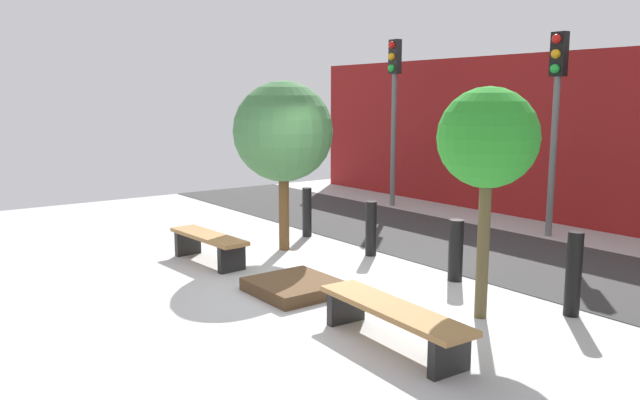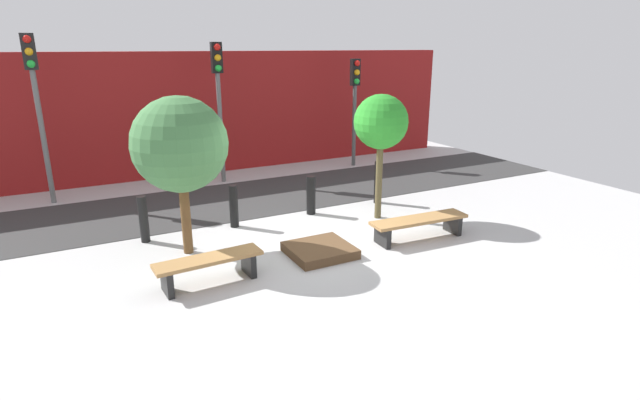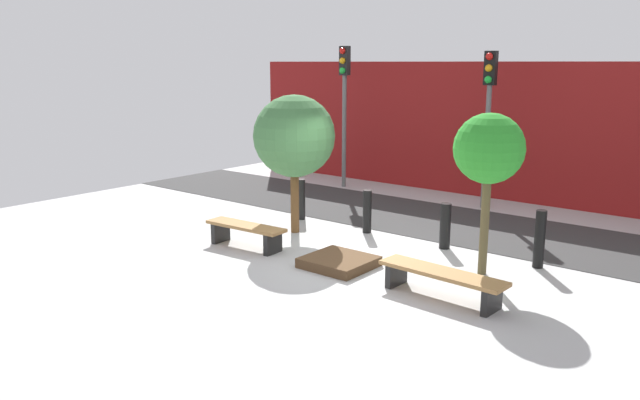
{
  "view_description": "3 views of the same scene",
  "coord_description": "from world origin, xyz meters",
  "px_view_note": "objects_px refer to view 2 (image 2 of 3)",
  "views": [
    {
      "loc": [
        6.53,
        -4.62,
        2.53
      ],
      "look_at": [
        -0.19,
        0.42,
        1.16
      ],
      "focal_mm": 35.0,
      "sensor_mm": 36.0,
      "label": 1
    },
    {
      "loc": [
        -3.86,
        -7.49,
        3.61
      ],
      "look_at": [
        0.22,
        0.27,
        0.89
      ],
      "focal_mm": 28.0,
      "sensor_mm": 36.0,
      "label": 2
    },
    {
      "loc": [
        6.19,
        -8.29,
        3.45
      ],
      "look_at": [
        -0.57,
        0.05,
        1.07
      ],
      "focal_mm": 35.0,
      "sensor_mm": 36.0,
      "label": 3
    }
  ],
  "objects_px": {
    "tree_behind_right_bench": "(381,123)",
    "traffic_light_mid_east": "(355,93)",
    "bench_left": "(209,265)",
    "bollard_far_left": "(144,219)",
    "traffic_light_mid_west": "(219,88)",
    "bollard_center": "(311,195)",
    "traffic_light_west": "(35,90)",
    "planter_bed": "(320,250)",
    "tree_behind_left_bench": "(180,145)",
    "bollard_right": "(378,182)",
    "bench_right": "(419,223)",
    "bollard_left": "(234,206)"
  },
  "relations": [
    {
      "from": "tree_behind_left_bench",
      "to": "bollard_right",
      "type": "xyz_separation_m",
      "value": [
        4.74,
        0.91,
        -1.48
      ]
    },
    {
      "from": "bollard_center",
      "to": "traffic_light_west",
      "type": "bearing_deg",
      "value": 144.72
    },
    {
      "from": "planter_bed",
      "to": "bench_left",
      "type": "bearing_deg",
      "value": -174.48
    },
    {
      "from": "bench_right",
      "to": "tree_behind_right_bench",
      "type": "height_order",
      "value": "tree_behind_right_bench"
    },
    {
      "from": "bench_right",
      "to": "traffic_light_mid_west",
      "type": "xyz_separation_m",
      "value": [
        -2.07,
        5.93,
        2.24
      ]
    },
    {
      "from": "bench_left",
      "to": "traffic_light_mid_west",
      "type": "bearing_deg",
      "value": 67.4
    },
    {
      "from": "bollard_center",
      "to": "planter_bed",
      "type": "bearing_deg",
      "value": -112.78
    },
    {
      "from": "planter_bed",
      "to": "bollard_right",
      "type": "height_order",
      "value": "bollard_right"
    },
    {
      "from": "planter_bed",
      "to": "traffic_light_west",
      "type": "height_order",
      "value": "traffic_light_west"
    },
    {
      "from": "bench_left",
      "to": "bollard_center",
      "type": "height_order",
      "value": "bollard_center"
    },
    {
      "from": "bollard_far_left",
      "to": "traffic_light_mid_east",
      "type": "relative_size",
      "value": 0.28
    },
    {
      "from": "traffic_light_mid_east",
      "to": "bollard_far_left",
      "type": "bearing_deg",
      "value": -152.34
    },
    {
      "from": "planter_bed",
      "to": "bollard_center",
      "type": "distance_m",
      "value": 2.33
    },
    {
      "from": "bollard_right",
      "to": "traffic_light_mid_east",
      "type": "bearing_deg",
      "value": 66.93
    },
    {
      "from": "traffic_light_mid_west",
      "to": "traffic_light_mid_east",
      "type": "bearing_deg",
      "value": -0.01
    },
    {
      "from": "bench_left",
      "to": "bench_right",
      "type": "xyz_separation_m",
      "value": [
        4.14,
        0.0,
        -0.01
      ]
    },
    {
      "from": "bench_left",
      "to": "bollard_right",
      "type": "distance_m",
      "value": 5.28
    },
    {
      "from": "tree_behind_right_bench",
      "to": "bollard_far_left",
      "type": "xyz_separation_m",
      "value": [
        -4.74,
        0.91,
        -1.62
      ]
    },
    {
      "from": "bollard_center",
      "to": "traffic_light_mid_east",
      "type": "distance_m",
      "value": 5.23
    },
    {
      "from": "bollard_right",
      "to": "traffic_light_mid_west",
      "type": "xyz_separation_m",
      "value": [
        -2.67,
        3.61,
        2.05
      ]
    },
    {
      "from": "bench_right",
      "to": "bollard_right",
      "type": "distance_m",
      "value": 2.41
    },
    {
      "from": "bollard_left",
      "to": "tree_behind_right_bench",
      "type": "bearing_deg",
      "value": -17.06
    },
    {
      "from": "tree_behind_left_bench",
      "to": "tree_behind_right_bench",
      "type": "bearing_deg",
      "value": -0.0
    },
    {
      "from": "tree_behind_left_bench",
      "to": "bollard_center",
      "type": "height_order",
      "value": "tree_behind_left_bench"
    },
    {
      "from": "bench_left",
      "to": "traffic_light_mid_east",
      "type": "relative_size",
      "value": 0.53
    },
    {
      "from": "traffic_light_west",
      "to": "traffic_light_mid_east",
      "type": "height_order",
      "value": "traffic_light_west"
    },
    {
      "from": "tree_behind_right_bench",
      "to": "planter_bed",
      "type": "bearing_deg",
      "value": -149.61
    },
    {
      "from": "tree_behind_left_bench",
      "to": "tree_behind_right_bench",
      "type": "height_order",
      "value": "tree_behind_left_bench"
    },
    {
      "from": "tree_behind_left_bench",
      "to": "bollard_left",
      "type": "height_order",
      "value": "tree_behind_left_bench"
    },
    {
      "from": "planter_bed",
      "to": "bollard_right",
      "type": "bearing_deg",
      "value": 38.44
    },
    {
      "from": "tree_behind_left_bench",
      "to": "traffic_light_west",
      "type": "relative_size",
      "value": 0.73
    },
    {
      "from": "tree_behind_left_bench",
      "to": "traffic_light_mid_east",
      "type": "distance_m",
      "value": 7.74
    },
    {
      "from": "bench_left",
      "to": "bollard_far_left",
      "type": "bearing_deg",
      "value": 101.22
    },
    {
      "from": "bollard_center",
      "to": "bollard_left",
      "type": "bearing_deg",
      "value": 180.0
    },
    {
      "from": "bollard_far_left",
      "to": "bollard_center",
      "type": "bearing_deg",
      "value": 0.0
    },
    {
      "from": "tree_behind_left_bench",
      "to": "bollard_left",
      "type": "xyz_separation_m",
      "value": [
        1.18,
        0.91,
        -1.54
      ]
    },
    {
      "from": "bollard_far_left",
      "to": "traffic_light_west",
      "type": "distance_m",
      "value": 4.5
    },
    {
      "from": "bench_right",
      "to": "bench_left",
      "type": "bearing_deg",
      "value": -176.64
    },
    {
      "from": "bollard_center",
      "to": "traffic_light_west",
      "type": "relative_size",
      "value": 0.22
    },
    {
      "from": "bollard_left",
      "to": "traffic_light_west",
      "type": "distance_m",
      "value": 5.38
    },
    {
      "from": "bench_right",
      "to": "bollard_left",
      "type": "distance_m",
      "value": 3.76
    },
    {
      "from": "bench_left",
      "to": "traffic_light_mid_west",
      "type": "distance_m",
      "value": 6.66
    },
    {
      "from": "tree_behind_right_bench",
      "to": "traffic_light_mid_east",
      "type": "xyz_separation_m",
      "value": [
        2.14,
        4.51,
        0.18
      ]
    },
    {
      "from": "bollard_far_left",
      "to": "bollard_right",
      "type": "height_order",
      "value": "bollard_right"
    },
    {
      "from": "planter_bed",
      "to": "traffic_light_west",
      "type": "relative_size",
      "value": 0.28
    },
    {
      "from": "bench_right",
      "to": "tree_behind_left_bench",
      "type": "relative_size",
      "value": 0.72
    },
    {
      "from": "bench_left",
      "to": "tree_behind_right_bench",
      "type": "xyz_separation_m",
      "value": [
        4.14,
        1.41,
        1.75
      ]
    },
    {
      "from": "bench_left",
      "to": "tree_behind_right_bench",
      "type": "height_order",
      "value": "tree_behind_right_bench"
    },
    {
      "from": "planter_bed",
      "to": "bollard_center",
      "type": "xyz_separation_m",
      "value": [
        0.89,
        2.12,
        0.35
      ]
    },
    {
      "from": "bollard_right",
      "to": "traffic_light_west",
      "type": "relative_size",
      "value": 0.26
    }
  ]
}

